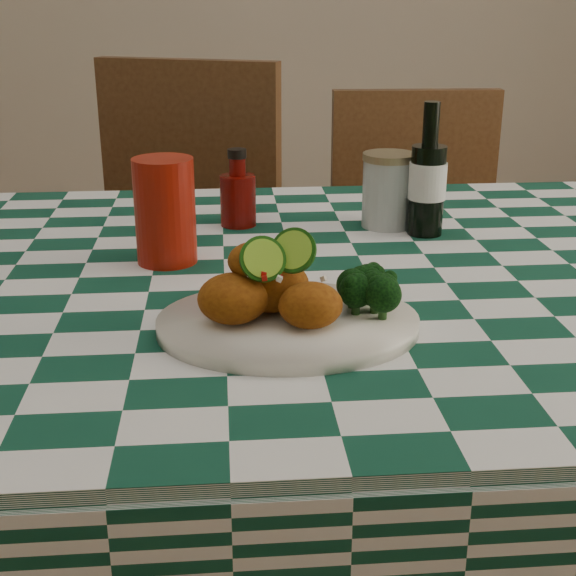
{
  "coord_description": "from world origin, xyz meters",
  "views": [
    {
      "loc": [
        -0.1,
        -1.09,
        1.17
      ],
      "look_at": [
        -0.03,
        -0.21,
        0.84
      ],
      "focal_mm": 50.0,
      "sensor_mm": 36.0,
      "label": 1
    }
  ],
  "objects_px": {
    "fried_chicken_pile": "(281,278)",
    "ketchup_bottle": "(238,188)",
    "beer_bottle": "(428,170)",
    "mason_jar": "(388,190)",
    "dining_table": "(294,500)",
    "wooden_chair_right": "(423,292)",
    "plate": "(288,324)",
    "wooden_chair_left": "(159,289)",
    "red_tumbler": "(165,211)"
  },
  "relations": [
    {
      "from": "red_tumbler",
      "to": "mason_jar",
      "type": "distance_m",
      "value": 0.4
    },
    {
      "from": "plate",
      "to": "wooden_chair_left",
      "type": "bearing_deg",
      "value": 104.12
    },
    {
      "from": "fried_chicken_pile",
      "to": "mason_jar",
      "type": "bearing_deg",
      "value": 63.64
    },
    {
      "from": "dining_table",
      "to": "plate",
      "type": "relative_size",
      "value": 5.31
    },
    {
      "from": "fried_chicken_pile",
      "to": "red_tumbler",
      "type": "relative_size",
      "value": 1.0
    },
    {
      "from": "fried_chicken_pile",
      "to": "beer_bottle",
      "type": "distance_m",
      "value": 0.47
    },
    {
      "from": "fried_chicken_pile",
      "to": "wooden_chair_left",
      "type": "bearing_deg",
      "value": 103.65
    },
    {
      "from": "plate",
      "to": "mason_jar",
      "type": "bearing_deg",
      "value": 64.48
    },
    {
      "from": "plate",
      "to": "red_tumbler",
      "type": "distance_m",
      "value": 0.32
    },
    {
      "from": "wooden_chair_left",
      "to": "wooden_chair_right",
      "type": "distance_m",
      "value": 0.64
    },
    {
      "from": "plate",
      "to": "fried_chicken_pile",
      "type": "relative_size",
      "value": 2.01
    },
    {
      "from": "fried_chicken_pile",
      "to": "ketchup_bottle",
      "type": "height_order",
      "value": "ketchup_bottle"
    },
    {
      "from": "mason_jar",
      "to": "ketchup_bottle",
      "type": "bearing_deg",
      "value": 173.75
    },
    {
      "from": "beer_bottle",
      "to": "fried_chicken_pile",
      "type": "bearing_deg",
      "value": -125.04
    },
    {
      "from": "dining_table",
      "to": "beer_bottle",
      "type": "relative_size",
      "value": 7.66
    },
    {
      "from": "mason_jar",
      "to": "beer_bottle",
      "type": "relative_size",
      "value": 0.58
    },
    {
      "from": "plate",
      "to": "mason_jar",
      "type": "xyz_separation_m",
      "value": [
        0.21,
        0.43,
        0.05
      ]
    },
    {
      "from": "mason_jar",
      "to": "wooden_chair_left",
      "type": "bearing_deg",
      "value": 132.66
    },
    {
      "from": "fried_chicken_pile",
      "to": "mason_jar",
      "type": "relative_size",
      "value": 1.23
    },
    {
      "from": "fried_chicken_pile",
      "to": "beer_bottle",
      "type": "height_order",
      "value": "beer_bottle"
    },
    {
      "from": "fried_chicken_pile",
      "to": "dining_table",
      "type": "bearing_deg",
      "value": 80.31
    },
    {
      "from": "beer_bottle",
      "to": "plate",
      "type": "bearing_deg",
      "value": -124.25
    },
    {
      "from": "plate",
      "to": "wooden_chair_left",
      "type": "height_order",
      "value": "wooden_chair_left"
    },
    {
      "from": "wooden_chair_left",
      "to": "wooden_chair_right",
      "type": "xyz_separation_m",
      "value": [
        0.64,
        0.03,
        -0.04
      ]
    },
    {
      "from": "dining_table",
      "to": "wooden_chair_right",
      "type": "bearing_deg",
      "value": 62.01
    },
    {
      "from": "fried_chicken_pile",
      "to": "red_tumbler",
      "type": "height_order",
      "value": "red_tumbler"
    },
    {
      "from": "ketchup_bottle",
      "to": "beer_bottle",
      "type": "distance_m",
      "value": 0.32
    },
    {
      "from": "fried_chicken_pile",
      "to": "ketchup_bottle",
      "type": "xyz_separation_m",
      "value": [
        -0.04,
        0.46,
        -0.0
      ]
    },
    {
      "from": "ketchup_bottle",
      "to": "mason_jar",
      "type": "relative_size",
      "value": 1.05
    },
    {
      "from": "red_tumbler",
      "to": "beer_bottle",
      "type": "distance_m",
      "value": 0.43
    },
    {
      "from": "wooden_chair_left",
      "to": "dining_table",
      "type": "bearing_deg",
      "value": -48.12
    },
    {
      "from": "beer_bottle",
      "to": "wooden_chair_right",
      "type": "xyz_separation_m",
      "value": [
        0.15,
        0.56,
        -0.43
      ]
    },
    {
      "from": "wooden_chair_left",
      "to": "beer_bottle",
      "type": "bearing_deg",
      "value": -25.34
    },
    {
      "from": "dining_table",
      "to": "mason_jar",
      "type": "distance_m",
      "value": 0.54
    },
    {
      "from": "beer_bottle",
      "to": "mason_jar",
      "type": "bearing_deg",
      "value": 136.42
    },
    {
      "from": "ketchup_bottle",
      "to": "mason_jar",
      "type": "bearing_deg",
      "value": -6.25
    },
    {
      "from": "wooden_chair_right",
      "to": "wooden_chair_left",
      "type": "bearing_deg",
      "value": -175.05
    },
    {
      "from": "wooden_chair_left",
      "to": "red_tumbler",
      "type": "bearing_deg",
      "value": -62.07
    },
    {
      "from": "ketchup_bottle",
      "to": "fried_chicken_pile",
      "type": "bearing_deg",
      "value": -85.18
    },
    {
      "from": "wooden_chair_left",
      "to": "ketchup_bottle",
      "type": "bearing_deg",
      "value": -46.21
    },
    {
      "from": "mason_jar",
      "to": "dining_table",
      "type": "bearing_deg",
      "value": -128.87
    },
    {
      "from": "fried_chicken_pile",
      "to": "ketchup_bottle",
      "type": "distance_m",
      "value": 0.46
    },
    {
      "from": "plate",
      "to": "ketchup_bottle",
      "type": "bearing_deg",
      "value": 95.79
    },
    {
      "from": "wooden_chair_left",
      "to": "wooden_chair_right",
      "type": "relative_size",
      "value": 1.09
    },
    {
      "from": "dining_table",
      "to": "beer_bottle",
      "type": "xyz_separation_m",
      "value": [
        0.23,
        0.17,
        0.5
      ]
    },
    {
      "from": "beer_bottle",
      "to": "wooden_chair_right",
      "type": "distance_m",
      "value": 0.72
    },
    {
      "from": "red_tumbler",
      "to": "mason_jar",
      "type": "relative_size",
      "value": 1.24
    },
    {
      "from": "fried_chicken_pile",
      "to": "plate",
      "type": "bearing_deg",
      "value": 0.0
    },
    {
      "from": "mason_jar",
      "to": "beer_bottle",
      "type": "xyz_separation_m",
      "value": [
        0.05,
        -0.05,
        0.05
      ]
    },
    {
      "from": "ketchup_bottle",
      "to": "wooden_chair_left",
      "type": "height_order",
      "value": "wooden_chair_left"
    }
  ]
}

